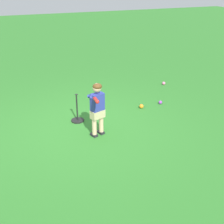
% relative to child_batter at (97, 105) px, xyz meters
% --- Properties ---
extents(ground_plane, '(40.00, 40.00, 0.00)m').
position_rel_child_batter_xyz_m(ground_plane, '(-0.42, -0.19, -0.65)').
color(ground_plane, '#2D7528').
extents(child_batter, '(0.63, 0.31, 1.08)m').
position_rel_child_batter_xyz_m(child_batter, '(0.00, 0.00, 0.00)').
color(child_batter, '#232328').
rests_on(child_batter, ground).
extents(play_ball_far_right, '(0.10, 0.10, 0.10)m').
position_rel_child_batter_xyz_m(play_ball_far_right, '(-0.85, 1.41, -0.60)').
color(play_ball_far_right, orange).
rests_on(play_ball_far_right, ground).
extents(play_ball_far_left, '(0.09, 0.09, 0.09)m').
position_rel_child_batter_xyz_m(play_ball_far_left, '(-0.91, 1.96, -0.61)').
color(play_ball_far_left, purple).
rests_on(play_ball_far_left, ground).
extents(play_ball_midfield, '(0.09, 0.09, 0.09)m').
position_rel_child_batter_xyz_m(play_ball_midfield, '(-2.11, 2.77, -0.60)').
color(play_ball_midfield, pink).
rests_on(play_ball_midfield, ground).
extents(batting_tee, '(0.28, 0.28, 0.62)m').
position_rel_child_batter_xyz_m(batting_tee, '(-0.76, -0.19, -0.55)').
color(batting_tee, black).
rests_on(batting_tee, ground).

